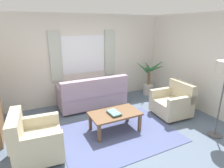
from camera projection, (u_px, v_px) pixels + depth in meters
name	position (u px, v px, depth m)	size (l,w,h in m)	color
ground_plane	(118.00, 134.00, 4.07)	(6.24, 6.24, 0.00)	slate
wall_back	(83.00, 59.00, 5.61)	(5.32, 0.12, 2.60)	silver
wall_right	(209.00, 65.00, 4.81)	(0.12, 4.40, 2.60)	silver
window_with_curtains	(84.00, 55.00, 5.49)	(1.98, 0.07, 1.40)	white
area_rug	(118.00, 134.00, 4.07)	(2.48, 1.82, 0.01)	#4C5684
couch	(93.00, 95.00, 5.33)	(1.90, 0.82, 0.92)	#998499
armchair_left	(35.00, 140.00, 3.27)	(0.89, 0.91, 0.88)	#BCB293
armchair_right	(173.00, 102.00, 4.85)	(0.87, 0.89, 0.88)	#BCB293
coffee_table	(115.00, 115.00, 4.11)	(1.10, 0.64, 0.44)	brown
book_stack_on_table	(114.00, 113.00, 4.03)	(0.23, 0.34, 0.06)	#2D2D33
potted_plant	(149.00, 80.00, 6.29)	(1.08, 1.00, 1.19)	#B7B2A8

